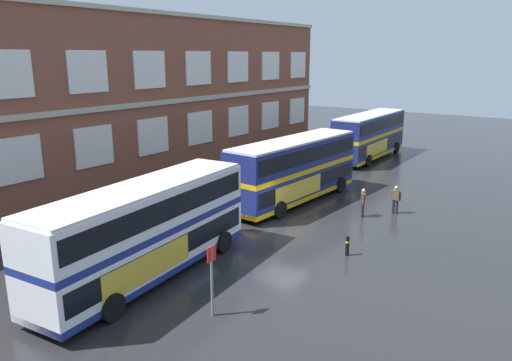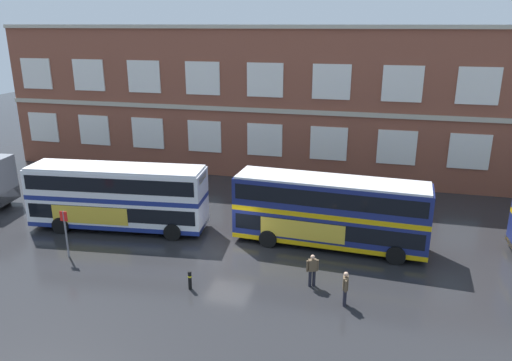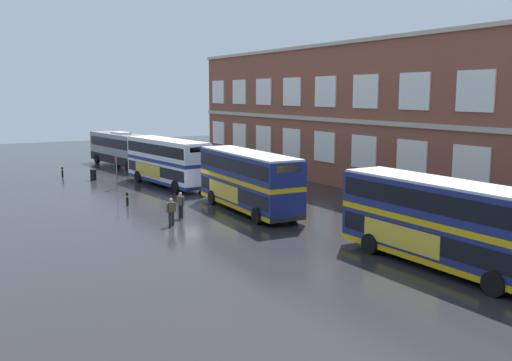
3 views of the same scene
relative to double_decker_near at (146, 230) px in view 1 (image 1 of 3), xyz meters
name	(u,v)px [view 1 (image 1 of 3)]	position (x,y,z in m)	size (l,w,h in m)	color
ground_plane	(251,226)	(7.74, 0.23, -2.15)	(120.00, 120.00, 0.00)	#232326
brick_terminal_building	(87,100)	(9.15, 16.21, 3.87)	(51.94, 8.19, 12.33)	brown
double_decker_near	(146,230)	(0.00, 0.00, 0.00)	(11.21, 3.73, 4.07)	silver
double_decker_middle	(294,169)	(13.08, 0.71, 0.00)	(11.13, 3.32, 4.07)	navy
double_decker_far	(370,135)	(28.68, 2.17, 0.00)	(11.04, 3.00, 4.07)	navy
waiting_passenger	(396,198)	(14.50, -5.50, -1.22)	(0.28, 0.64, 1.70)	black
second_passenger	(363,201)	(12.80, -4.16, -1.22)	(0.62, 0.38, 1.70)	black
bus_stand_flag	(212,274)	(-0.82, -4.28, -0.51)	(0.44, 0.10, 2.70)	slate
safety_bollard_east	(347,246)	(7.06, -5.90, -1.66)	(0.19, 0.19, 0.95)	black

